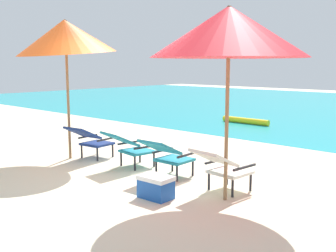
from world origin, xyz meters
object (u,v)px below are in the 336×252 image
(lounge_chair_near_left, at_px, (129,146))
(cooler_box, at_px, (156,187))
(lounge_chair_near_right, at_px, (168,154))
(beach_umbrella_left, at_px, (66,37))
(beach_umbrella_right, at_px, (229,32))
(lounge_chair_far_right, at_px, (222,166))
(swim_buoy, at_px, (245,121))
(lounge_chair_far_left, at_px, (90,139))

(lounge_chair_near_left, relative_size, cooler_box, 1.94)
(lounge_chair_near_right, height_order, cooler_box, lounge_chair_near_right)
(beach_umbrella_left, distance_m, cooler_box, 3.68)
(lounge_chair_near_left, bearing_deg, beach_umbrella_right, -6.82)
(lounge_chair_far_right, relative_size, cooler_box, 1.90)
(swim_buoy, relative_size, beach_umbrella_left, 0.58)
(lounge_chair_near_right, height_order, beach_umbrella_left, beach_umbrella_left)
(beach_umbrella_left, bearing_deg, cooler_box, -10.87)
(lounge_chair_far_left, distance_m, lounge_chair_near_right, 2.01)
(swim_buoy, distance_m, cooler_box, 7.47)
(beach_umbrella_left, height_order, cooler_box, beach_umbrella_left)
(swim_buoy, relative_size, cooler_box, 3.30)
(lounge_chair_near_right, relative_size, lounge_chair_far_right, 0.97)
(lounge_chair_far_right, xyz_separation_m, cooler_box, (-0.55, -0.80, -0.24))
(lounge_chair_near_left, height_order, lounge_chair_far_right, same)
(swim_buoy, xyz_separation_m, beach_umbrella_right, (3.57, -6.33, 2.15))
(lounge_chair_near_right, bearing_deg, lounge_chair_near_left, 178.39)
(swim_buoy, xyz_separation_m, lounge_chair_far_left, (0.28, -6.12, 0.31))
(lounge_chair_near_left, xyz_separation_m, cooler_box, (1.49, -0.85, -0.24))
(lounge_chair_near_left, distance_m, lounge_chair_far_right, 2.04)
(swim_buoy, height_order, lounge_chair_far_left, lounge_chair_far_left)
(lounge_chair_far_left, relative_size, lounge_chair_far_right, 1.01)
(lounge_chair_far_left, relative_size, beach_umbrella_left, 0.34)
(beach_umbrella_right, xyz_separation_m, cooler_box, (-0.75, -0.59, -2.09))
(cooler_box, bearing_deg, swim_buoy, 112.21)
(swim_buoy, height_order, beach_umbrella_right, beach_umbrella_right)
(lounge_chair_near_left, height_order, cooler_box, lounge_chair_near_left)
(lounge_chair_near_right, distance_m, cooler_box, 1.01)
(lounge_chair_far_left, relative_size, cooler_box, 1.92)
(lounge_chair_far_left, xyz_separation_m, lounge_chair_near_left, (1.05, 0.06, 0.00))
(swim_buoy, xyz_separation_m, lounge_chair_near_left, (1.33, -6.06, 0.31))
(swim_buoy, height_order, lounge_chair_near_left, lounge_chair_near_left)
(lounge_chair_near_left, xyz_separation_m, beach_umbrella_right, (2.24, -0.27, 1.85))
(lounge_chair_far_left, bearing_deg, beach_umbrella_left, -147.25)
(lounge_chair_near_right, bearing_deg, beach_umbrella_left, -173.52)
(lounge_chair_near_right, bearing_deg, lounge_chair_far_left, -178.92)
(lounge_chair_near_left, height_order, beach_umbrella_left, beach_umbrella_left)
(lounge_chair_near_right, bearing_deg, beach_umbrella_right, -10.63)
(beach_umbrella_right, bearing_deg, beach_umbrella_left, -179.56)
(cooler_box, bearing_deg, beach_umbrella_right, 37.89)
(lounge_chair_near_right, distance_m, beach_umbrella_left, 3.08)
(lounge_chair_near_right, distance_m, lounge_chair_far_right, 1.08)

